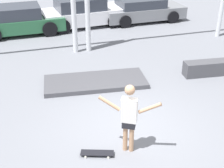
{
  "coord_description": "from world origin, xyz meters",
  "views": [
    {
      "loc": [
        -2.4,
        -6.25,
        4.85
      ],
      "look_at": [
        -0.13,
        1.13,
        0.78
      ],
      "focal_mm": 50.0,
      "sensor_mm": 36.0,
      "label": 1
    }
  ],
  "objects_px": {
    "parked_car_white": "(82,12)",
    "parked_car_grey": "(142,10)",
    "skateboard": "(97,153)",
    "manual_pad": "(95,82)",
    "grind_box": "(209,68)",
    "skateboarder": "(129,115)",
    "parked_car_green": "(19,20)"
  },
  "relations": [
    {
      "from": "parked_car_green",
      "to": "parked_car_white",
      "type": "xyz_separation_m",
      "value": [
        3.14,
        0.39,
        0.05
      ]
    },
    {
      "from": "skateboarder",
      "to": "parked_car_white",
      "type": "bearing_deg",
      "value": 113.18
    },
    {
      "from": "grind_box",
      "to": "parked_car_white",
      "type": "distance_m",
      "value": 7.62
    },
    {
      "from": "skateboarder",
      "to": "parked_car_green",
      "type": "distance_m",
      "value": 9.83
    },
    {
      "from": "skateboard",
      "to": "manual_pad",
      "type": "relative_size",
      "value": 0.24
    },
    {
      "from": "skateboard",
      "to": "manual_pad",
      "type": "height_order",
      "value": "manual_pad"
    },
    {
      "from": "grind_box",
      "to": "parked_car_white",
      "type": "bearing_deg",
      "value": 113.27
    },
    {
      "from": "skateboard",
      "to": "grind_box",
      "type": "height_order",
      "value": "grind_box"
    },
    {
      "from": "parked_car_green",
      "to": "parked_car_white",
      "type": "distance_m",
      "value": 3.17
    },
    {
      "from": "skateboard",
      "to": "grind_box",
      "type": "bearing_deg",
      "value": 50.59
    },
    {
      "from": "parked_car_green",
      "to": "manual_pad",
      "type": "bearing_deg",
      "value": -72.0
    },
    {
      "from": "grind_box",
      "to": "skateboarder",
      "type": "bearing_deg",
      "value": -143.72
    },
    {
      "from": "skateboarder",
      "to": "parked_car_green",
      "type": "bearing_deg",
      "value": 131.46
    },
    {
      "from": "skateboarder",
      "to": "parked_car_grey",
      "type": "height_order",
      "value": "skateboarder"
    },
    {
      "from": "skateboarder",
      "to": "manual_pad",
      "type": "distance_m",
      "value": 3.64
    },
    {
      "from": "grind_box",
      "to": "skateboard",
      "type": "bearing_deg",
      "value": -148.46
    },
    {
      "from": "manual_pad",
      "to": "parked_car_green",
      "type": "bearing_deg",
      "value": 109.35
    },
    {
      "from": "grind_box",
      "to": "manual_pad",
      "type": "distance_m",
      "value": 4.04
    },
    {
      "from": "parked_car_white",
      "to": "grind_box",
      "type": "bearing_deg",
      "value": -71.85
    },
    {
      "from": "skateboard",
      "to": "parked_car_white",
      "type": "distance_m",
      "value": 10.16
    },
    {
      "from": "parked_car_white",
      "to": "manual_pad",
      "type": "bearing_deg",
      "value": -103.91
    },
    {
      "from": "skateboarder",
      "to": "parked_car_green",
      "type": "height_order",
      "value": "skateboarder"
    },
    {
      "from": "manual_pad",
      "to": "parked_car_grey",
      "type": "height_order",
      "value": "parked_car_grey"
    },
    {
      "from": "manual_pad",
      "to": "parked_car_white",
      "type": "xyz_separation_m",
      "value": [
        1.0,
        6.49,
        0.63
      ]
    },
    {
      "from": "parked_car_white",
      "to": "parked_car_grey",
      "type": "distance_m",
      "value": 3.25
    },
    {
      "from": "skateboarder",
      "to": "parked_car_grey",
      "type": "bearing_deg",
      "value": 95.76
    },
    {
      "from": "manual_pad",
      "to": "parked_car_grey",
      "type": "xyz_separation_m",
      "value": [
        4.25,
        6.39,
        0.53
      ]
    },
    {
      "from": "skateboarder",
      "to": "skateboard",
      "type": "bearing_deg",
      "value": -153.16
    },
    {
      "from": "parked_car_grey",
      "to": "skateboard",
      "type": "bearing_deg",
      "value": -118.22
    },
    {
      "from": "parked_car_green",
      "to": "parked_car_white",
      "type": "bearing_deg",
      "value": 5.68
    },
    {
      "from": "skateboard",
      "to": "parked_car_white",
      "type": "xyz_separation_m",
      "value": [
        1.86,
        9.97,
        0.64
      ]
    },
    {
      "from": "manual_pad",
      "to": "parked_car_green",
      "type": "xyz_separation_m",
      "value": [
        -2.14,
        6.1,
        0.58
      ]
    }
  ]
}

